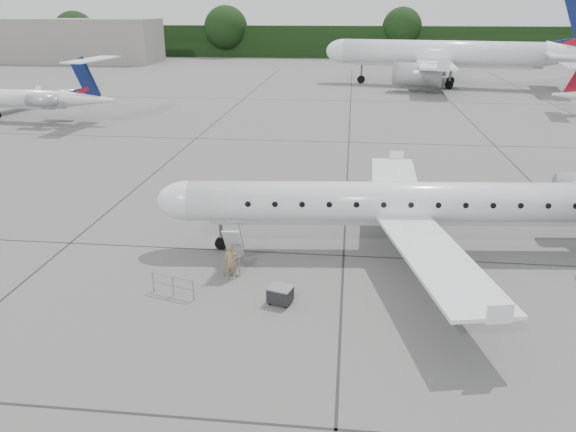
# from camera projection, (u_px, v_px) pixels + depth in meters

# --- Properties ---
(ground) EXTENTS (320.00, 320.00, 0.00)m
(ground) POSITION_uv_depth(u_px,v_px,m) (416.00, 294.00, 26.39)
(ground) COLOR slate
(ground) RESTS_ON ground
(treeline) EXTENTS (260.00, 4.00, 8.00)m
(treeline) POSITION_uv_depth(u_px,v_px,m) (367.00, 42.00, 146.00)
(treeline) COLOR black
(treeline) RESTS_ON ground
(terminal_building) EXTENTS (40.00, 14.00, 10.00)m
(terminal_building) POSITION_uv_depth(u_px,v_px,m) (74.00, 41.00, 134.33)
(terminal_building) COLOR gray
(terminal_building) RESTS_ON ground
(main_regional_jet) EXTENTS (32.45, 24.74, 7.83)m
(main_regional_jet) POSITION_uv_depth(u_px,v_px,m) (412.00, 183.00, 29.72)
(main_regional_jet) COLOR silver
(main_regional_jet) RESTS_ON ground
(airstair) EXTENTS (1.06, 2.36, 2.45)m
(airstair) POSITION_uv_depth(u_px,v_px,m) (234.00, 245.00, 28.67)
(airstair) COLOR silver
(airstair) RESTS_ON ground
(passenger) EXTENTS (0.73, 0.55, 1.81)m
(passenger) POSITION_uv_depth(u_px,v_px,m) (231.00, 262.00, 27.57)
(passenger) COLOR #8B6F4C
(passenger) RESTS_ON ground
(safety_railing) EXTENTS (2.13, 0.69, 1.00)m
(safety_railing) POSITION_uv_depth(u_px,v_px,m) (173.00, 286.00, 26.02)
(safety_railing) COLOR gray
(safety_railing) RESTS_ON ground
(baggage_cart) EXTENTS (1.22, 1.09, 0.89)m
(baggage_cart) POSITION_uv_depth(u_px,v_px,m) (280.00, 295.00, 25.38)
(baggage_cart) COLOR black
(baggage_cart) RESTS_ON ground
(bg_narrowbody) EXTENTS (46.21, 37.02, 14.84)m
(bg_narrowbody) POSITION_uv_depth(u_px,v_px,m) (441.00, 40.00, 92.65)
(bg_narrowbody) COLOR silver
(bg_narrowbody) RESTS_ON ground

